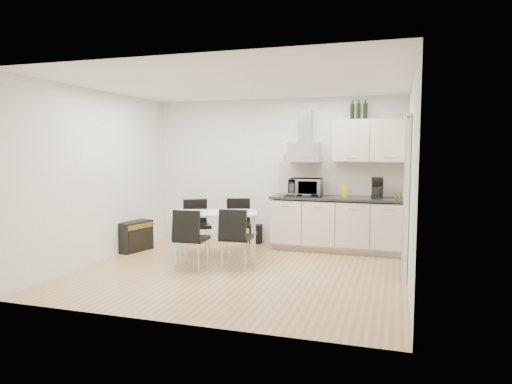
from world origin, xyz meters
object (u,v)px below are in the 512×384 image
chair_far_left (197,227)px  guitar_amp (135,236)px  chair_near_left (192,239)px  chair_far_right (238,225)px  floor_speaker (256,234)px  kitchenette (340,202)px  dining_table (216,218)px  chair_near_right (237,238)px

chair_far_left → guitar_amp: bearing=-23.4°
chair_far_left → chair_near_left: size_ratio=1.00×
chair_far_right → floor_speaker: size_ratio=2.58×
kitchenette → chair_far_right: size_ratio=2.86×
chair_far_right → guitar_amp: 1.74m
chair_far_right → floor_speaker: chair_far_right is taller
kitchenette → chair_near_left: 2.65m
kitchenette → floor_speaker: kitchenette is taller
kitchenette → chair_far_left: size_ratio=2.86×
dining_table → chair_far_left: bearing=124.2°
chair_far_left → dining_table: bearing=110.7°
chair_far_left → guitar_amp: 1.09m
chair_near_left → chair_near_right: same height
dining_table → floor_speaker: dining_table is taller
dining_table → chair_near_left: 0.68m
chair_far_right → chair_near_left: size_ratio=1.00×
dining_table → floor_speaker: size_ratio=4.18×
chair_far_right → floor_speaker: 0.77m
chair_far_left → chair_near_right: 1.20m
chair_far_left → floor_speaker: 1.27m
kitchenette → chair_near_right: kitchenette is taller
chair_near_left → chair_near_right: size_ratio=1.00×
chair_far_left → kitchenette: bearing=168.3°
chair_far_right → chair_far_left: bearing=10.3°
kitchenette → guitar_amp: bearing=-162.5°
floor_speaker → guitar_amp: bearing=-149.1°
kitchenette → chair_near_left: kitchenette is taller
chair_far_right → chair_near_left: bearing=63.2°
floor_speaker → chair_far_right: bearing=-100.8°
chair_near_left → floor_speaker: chair_near_left is taller
guitar_amp → chair_far_right: bearing=30.8°
guitar_amp → kitchenette: bearing=32.0°
chair_near_left → floor_speaker: 2.06m
guitar_amp → floor_speaker: size_ratio=1.90×
chair_near_right → floor_speaker: 1.80m
chair_far_left → guitar_amp: chair_far_left is taller
dining_table → chair_far_left: size_ratio=1.62×
dining_table → guitar_amp: 1.60m
floor_speaker → chair_near_left: bearing=-102.6°
chair_far_left → guitar_amp: size_ratio=1.36×
chair_far_right → chair_near_right: 1.10m
chair_far_right → chair_near_right: (0.35, -1.04, 0.00)m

